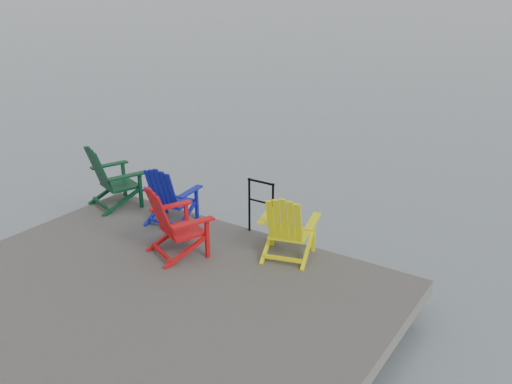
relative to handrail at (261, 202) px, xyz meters
The scene contains 7 objects.
ground 2.67m from the handrail, 95.83° to the right, with size 400.00×400.00×0.00m, color slate.
dock 2.56m from the handrail, 95.83° to the right, with size 6.00×5.00×1.40m.
handrail is the anchor object (origin of this frame).
chair_green 2.88m from the handrail, behind, with size 1.08×1.03×1.13m.
chair_blue 1.57m from the handrail, 162.08° to the right, with size 0.87×0.82×1.01m.
chair_red 1.44m from the handrail, 117.30° to the right, with size 1.04×1.00×1.07m.
chair_yellow 0.90m from the handrail, 32.01° to the right, with size 0.94×0.90×1.01m.
Camera 1 is at (4.53, -4.13, 4.24)m, focal length 38.00 mm.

